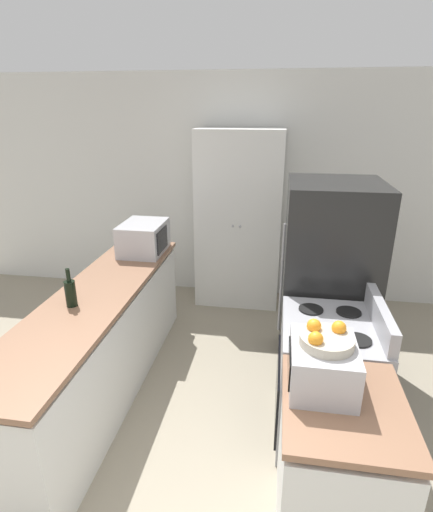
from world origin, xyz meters
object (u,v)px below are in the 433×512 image
at_px(refrigerator, 327,281).
at_px(fruit_bowl, 326,338).
at_px(pantry_cabinet, 239,220).
at_px(microwave, 144,238).
at_px(toaster_oven, 322,366).
at_px(stove, 326,379).
at_px(wine_bottle, 71,292).

distance_m(refrigerator, fruit_bowl, 1.49).
bearing_deg(pantry_cabinet, refrigerator, -53.75).
relative_size(pantry_cabinet, microwave, 3.90).
distance_m(toaster_oven, fruit_bowl, 0.16).
xyz_separation_m(stove, wine_bottle, (-1.82, -0.02, 0.54)).
bearing_deg(fruit_bowl, refrigerator, 83.05).
xyz_separation_m(pantry_cabinet, refrigerator, (0.88, -1.21, -0.17)).
relative_size(stove, refrigerator, 0.62).
height_order(stove, wine_bottle, wine_bottle).
bearing_deg(refrigerator, wine_bottle, -155.91).
height_order(pantry_cabinet, stove, pantry_cabinet).
xyz_separation_m(wine_bottle, toaster_oven, (1.68, -0.62, 0.02)).
relative_size(pantry_cabinet, wine_bottle, 7.04).
bearing_deg(wine_bottle, microwave, 82.96).
xyz_separation_m(microwave, fruit_bowl, (1.54, -1.78, 0.13)).
xyz_separation_m(stove, microwave, (-1.67, 1.15, 0.58)).
relative_size(stove, microwave, 2.02).
bearing_deg(refrigerator, microwave, 168.96).
distance_m(pantry_cabinet, stove, 2.25).
height_order(stove, microwave, microwave).
height_order(microwave, wine_bottle, microwave).
distance_m(refrigerator, microwave, 1.76).
height_order(pantry_cabinet, fruit_bowl, pantry_cabinet).
xyz_separation_m(stove, fruit_bowl, (-0.13, -0.63, 0.71)).
bearing_deg(stove, pantry_cabinet, 112.53).
height_order(stove, fruit_bowl, fruit_bowl).
height_order(pantry_cabinet, wine_bottle, pantry_cabinet).
distance_m(stove, fruit_bowl, 0.96).
bearing_deg(stove, fruit_bowl, -101.39).
xyz_separation_m(pantry_cabinet, fruit_bowl, (0.71, -2.65, 0.15)).
distance_m(microwave, toaster_oven, 2.36).
height_order(wine_bottle, fruit_bowl, fruit_bowl).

